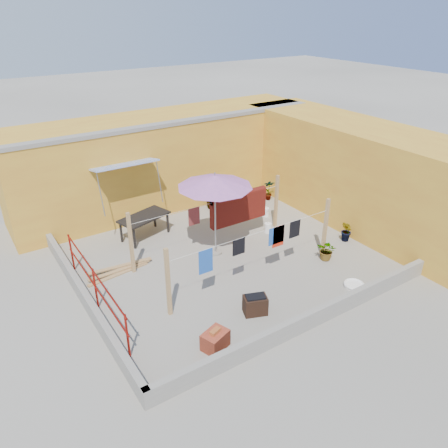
{
  "coord_description": "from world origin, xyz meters",
  "views": [
    {
      "loc": [
        -5.99,
        -9.08,
        6.63
      ],
      "look_at": [
        0.15,
        0.3,
        0.95
      ],
      "focal_mm": 35.0,
      "sensor_mm": 36.0,
      "label": 1
    }
  ],
  "objects": [
    {
      "name": "green_hose",
      "position": [
        3.7,
        3.2,
        0.04
      ],
      "size": [
        0.55,
        0.55,
        0.08
      ],
      "color": "#176B18",
      "rests_on": "ground"
    },
    {
      "name": "parapet_left",
      "position": [
        -4.08,
        0.0,
        0.22
      ],
      "size": [
        0.16,
        7.3,
        0.44
      ],
      "primitive_type": "cube",
      "color": "gray",
      "rests_on": "ground"
    },
    {
      "name": "plant_right_c",
      "position": [
        2.41,
        -1.66,
        0.31
      ],
      "size": [
        0.67,
        0.71,
        0.61
      ],
      "primitive_type": "imported",
      "rotation": [
        0.0,
        0.0,
        5.18
      ],
      "color": "#225F1B",
      "rests_on": "ground"
    },
    {
      "name": "water_jug_b",
      "position": [
        2.04,
        0.6,
        0.16
      ],
      "size": [
        0.23,
        0.23,
        0.36
      ],
      "color": "white",
      "rests_on": "ground"
    },
    {
      "name": "white_basin",
      "position": [
        2.05,
        -3.03,
        0.05
      ],
      "size": [
        0.54,
        0.54,
        0.09
      ],
      "color": "white",
      "rests_on": "ground"
    },
    {
      "name": "plant_back_b",
      "position": [
        1.51,
        3.2,
        0.37
      ],
      "size": [
        0.44,
        0.44,
        0.73
      ],
      "primitive_type": "imported",
      "rotation": [
        0.0,
        0.0,
        1.64
      ],
      "color": "#225F1B",
      "rests_on": "ground"
    },
    {
      "name": "plant_right_b",
      "position": [
        3.7,
        -1.2,
        0.35
      ],
      "size": [
        0.44,
        0.47,
        0.69
      ],
      "primitive_type": "imported",
      "rotation": [
        0.0,
        0.0,
        4.28
      ],
      "color": "#225F1B",
      "rests_on": "ground"
    },
    {
      "name": "outdoor_table",
      "position": [
        -1.4,
        2.47,
        0.66
      ],
      "size": [
        1.72,
        1.2,
        0.73
      ],
      "color": "black",
      "rests_on": "ground"
    },
    {
      "name": "brazier",
      "position": [
        -0.78,
        -2.48,
        0.24
      ],
      "size": [
        0.64,
        0.54,
        0.49
      ],
      "color": "black",
      "rests_on": "ground"
    },
    {
      "name": "plant_back_a",
      "position": [
        1.7,
        2.65,
        0.42
      ],
      "size": [
        0.92,
        0.85,
        0.84
      ],
      "primitive_type": "imported",
      "rotation": [
        0.0,
        0.0,
        0.3
      ],
      "color": "#225F1B",
      "rests_on": "ground"
    },
    {
      "name": "lumber_pile",
      "position": [
        -2.84,
        1.0,
        0.06
      ],
      "size": [
        1.94,
        0.57,
        0.12
      ],
      "color": "tan",
      "rests_on": "ground"
    },
    {
      "name": "clothesline_rig",
      "position": [
        0.83,
        0.57,
        1.04
      ],
      "size": [
        5.09,
        2.35,
        1.8
      ],
      "color": "tan",
      "rests_on": "ground"
    },
    {
      "name": "wall_right",
      "position": [
        5.2,
        0.0,
        1.6
      ],
      "size": [
        2.4,
        9.0,
        3.2
      ],
      "primitive_type": "cube",
      "color": "gold",
      "rests_on": "ground"
    },
    {
      "name": "water_jug_a",
      "position": [
        2.74,
        1.6,
        0.15
      ],
      "size": [
        0.22,
        0.22,
        0.35
      ],
      "color": "white",
      "rests_on": "ground"
    },
    {
      "name": "wall_back",
      "position": [
        0.5,
        4.69,
        1.61
      ],
      "size": [
        11.0,
        3.27,
        3.21
      ],
      "color": "gold",
      "rests_on": "ground"
    },
    {
      "name": "red_railing",
      "position": [
        -3.85,
        -0.2,
        0.72
      ],
      "size": [
        0.05,
        4.2,
        1.1
      ],
      "color": "maroon",
      "rests_on": "ground"
    },
    {
      "name": "brick_stack",
      "position": [
        -2.21,
        -2.96,
        0.21
      ],
      "size": [
        0.66,
        0.57,
        0.49
      ],
      "color": "#A93F27",
      "rests_on": "ground"
    },
    {
      "name": "patio_umbrella",
      "position": [
        -0.08,
        0.4,
        2.27
      ],
      "size": [
        2.44,
        2.44,
        2.53
      ],
      "color": "gray",
      "rests_on": "ground"
    },
    {
      "name": "plant_right_a",
      "position": [
        3.7,
        2.66,
        0.4
      ],
      "size": [
        0.51,
        0.45,
        0.8
      ],
      "primitive_type": "imported",
      "rotation": [
        0.0,
        0.0,
        2.65
      ],
      "color": "#225F1B",
      "rests_on": "ground"
    },
    {
      "name": "ground",
      "position": [
        0.0,
        0.0,
        0.0
      ],
      "size": [
        80.0,
        80.0,
        0.0
      ],
      "primitive_type": "plane",
      "color": "#9E998E",
      "rests_on": "ground"
    },
    {
      "name": "parapet_front",
      "position": [
        0.0,
        -3.58,
        0.22
      ],
      "size": [
        8.3,
        0.16,
        0.44
      ],
      "primitive_type": "cube",
      "color": "gray",
      "rests_on": "ground"
    }
  ]
}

